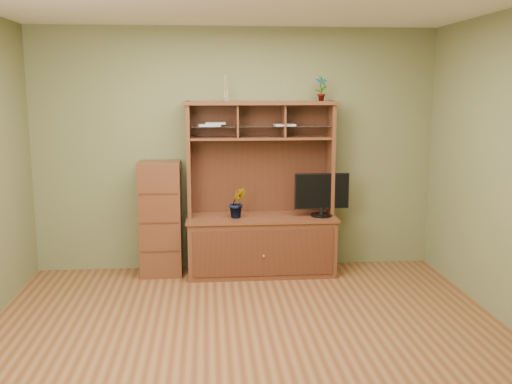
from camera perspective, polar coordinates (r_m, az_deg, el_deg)
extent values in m
cube|color=brown|center=(4.84, -0.66, -14.57)|extent=(4.50, 4.00, 0.02)
cube|color=#60683E|center=(6.44, -2.01, 4.21)|extent=(4.50, 0.02, 2.70)
cube|color=#60683E|center=(2.49, 2.73, -5.37)|extent=(4.50, 0.02, 2.70)
cube|color=#4C2415|center=(6.35, 0.51, -5.42)|extent=(1.60, 0.55, 0.62)
cube|color=#39190F|center=(6.08, 0.76, -6.13)|extent=(1.50, 0.01, 0.50)
sphere|color=silver|center=(6.08, 0.77, -6.45)|extent=(0.02, 0.02, 0.02)
cube|color=#4C2415|center=(6.27, 0.52, -2.56)|extent=(1.64, 0.59, 0.03)
cube|color=#4C2415|center=(6.24, -6.72, 3.27)|extent=(0.04, 0.35, 1.25)
cube|color=#4C2415|center=(6.38, 7.44, 3.40)|extent=(0.04, 0.35, 1.25)
cube|color=#39190F|center=(6.42, 0.30, 3.53)|extent=(1.52, 0.02, 1.25)
cube|color=#4C2415|center=(6.22, 0.45, 8.90)|extent=(1.66, 0.40, 0.04)
cube|color=#4C2415|center=(6.24, 0.44, 5.41)|extent=(1.52, 0.32, 0.02)
cube|color=#4C2415|center=(6.21, -1.90, 7.11)|extent=(0.02, 0.31, 0.35)
cube|color=#4C2415|center=(6.26, 2.77, 7.12)|extent=(0.02, 0.31, 0.35)
cube|color=silver|center=(6.22, 0.45, 6.60)|extent=(1.50, 0.27, 0.01)
cylinder|color=black|center=(6.30, 6.56, -2.32)|extent=(0.23, 0.23, 0.02)
cylinder|color=black|center=(6.29, 6.56, -1.89)|extent=(0.05, 0.05, 0.07)
cube|color=black|center=(6.25, 6.60, 0.09)|extent=(0.60, 0.07, 0.39)
imported|color=#2B521C|center=(6.16, -1.86, -1.07)|extent=(0.18, 0.15, 0.34)
imported|color=#316924|center=(6.31, 6.52, 10.25)|extent=(0.16, 0.12, 0.27)
cylinder|color=silver|center=(6.20, -3.07, 9.52)|extent=(0.05, 0.05, 0.10)
cylinder|color=tan|center=(6.20, -3.08, 10.79)|extent=(0.04, 0.04, 0.18)
cube|color=silver|center=(6.20, -4.72, 6.68)|extent=(0.25, 0.20, 0.02)
cube|color=silver|center=(6.20, -4.07, 6.88)|extent=(0.22, 0.17, 0.02)
cube|color=silver|center=(6.26, 2.86, 6.73)|extent=(0.23, 0.19, 0.02)
cube|color=#4C2415|center=(6.34, -9.50, -2.63)|extent=(0.45, 0.40, 1.26)
cube|color=#39190F|center=(6.22, -9.57, -5.87)|extent=(0.41, 0.01, 0.02)
cube|color=#39190F|center=(6.14, -9.65, -3.06)|extent=(0.41, 0.01, 0.01)
cube|color=#39190F|center=(6.08, -9.74, -0.17)|extent=(0.41, 0.01, 0.01)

